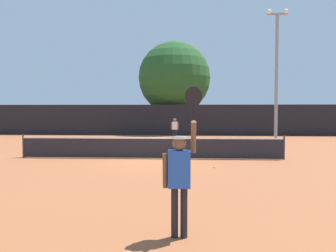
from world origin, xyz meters
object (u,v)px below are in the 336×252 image
at_px(parked_car_near, 141,124).
at_px(light_pole, 277,70).
at_px(tennis_ball, 214,167).
at_px(parked_car_mid, 190,124).
at_px(large_tree, 174,78).
at_px(player_serving, 180,170).
at_px(player_receiving, 175,127).

bearing_deg(parked_car_near, light_pole, -65.74).
relative_size(tennis_ball, parked_car_mid, 0.02).
xyz_separation_m(tennis_ball, light_pole, (3.84, 6.14, 4.38)).
xyz_separation_m(large_tree, parked_car_near, (-3.66, 2.31, -4.63)).
bearing_deg(large_tree, tennis_ball, -83.41).
distance_m(player_serving, tennis_ball, 7.26).
distance_m(player_receiving, tennis_ball, 12.56).
xyz_separation_m(player_receiving, large_tree, (-0.37, 8.00, 4.44)).
height_order(player_receiving, light_pole, light_pole).
bearing_deg(player_receiving, player_serving, 92.54).
distance_m(player_receiving, parked_car_near, 11.06).
bearing_deg(large_tree, player_receiving, -87.38).
distance_m(large_tree, parked_car_mid, 5.61).
bearing_deg(light_pole, tennis_ball, -122.03).
bearing_deg(tennis_ball, player_serving, -99.03).
bearing_deg(parked_car_near, tennis_ball, -81.70).
height_order(parked_car_near, parked_car_mid, same).
bearing_deg(player_serving, parked_car_mid, 89.36).
bearing_deg(large_tree, parked_car_near, 147.81).
xyz_separation_m(tennis_ball, parked_car_near, (-6.02, 22.67, 0.74)).
bearing_deg(parked_car_near, player_serving, -87.22).
xyz_separation_m(light_pole, parked_car_mid, (-4.63, 16.96, -3.64)).
bearing_deg(player_serving, large_tree, 92.56).
bearing_deg(tennis_ball, parked_car_mid, 91.95).
relative_size(light_pole, parked_car_near, 1.76).
bearing_deg(tennis_ball, large_tree, 96.59).
height_order(player_serving, parked_car_near, player_serving).
relative_size(tennis_ball, light_pole, 0.01).
bearing_deg(large_tree, light_pole, -66.45).
xyz_separation_m(player_serving, large_tree, (-1.23, 27.45, 4.26)).
xyz_separation_m(player_serving, light_pole, (4.97, 13.22, 3.26)).
height_order(player_serving, parked_car_mid, player_serving).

